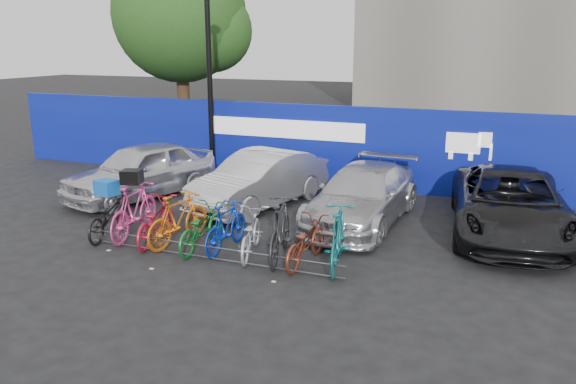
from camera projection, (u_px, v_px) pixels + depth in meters
The scene contains 21 objects.
ground at pixel (223, 250), 11.66m from camera, with size 100.00×100.00×0.00m, color black.
hoarding at pixel (316, 145), 16.74m from camera, with size 22.00×0.18×2.40m.
tree at pixel (186, 18), 21.78m from camera, with size 5.40×5.20×7.80m.
lamppost at pixel (210, 73), 16.80m from camera, with size 0.25×0.50×6.11m.
bike_rack at pixel (209, 252), 11.08m from camera, with size 5.60×0.03×0.30m.
car_0 at pixel (141, 170), 15.44m from camera, with size 1.79×4.45×1.52m, color silver.
car_1 at pixel (260, 180), 14.59m from camera, with size 1.51×4.32×1.42m, color silver.
car_2 at pixel (363, 195), 13.28m from camera, with size 1.87×4.60×1.34m, color #B4B4B9.
car_3 at pixel (510, 204), 12.41m from camera, with size 2.38×5.17×1.44m, color black.
bike_0 at pixel (109, 216), 12.37m from camera, with size 0.63×1.81×0.95m, color black.
bike_1 at pixel (134, 210), 12.32m from camera, with size 0.57×2.01×1.21m, color #E33F91.
bike_2 at pixel (155, 221), 12.01m from camera, with size 0.63×1.81×0.95m, color red.
bike_3 at pixel (178, 219), 11.86m from camera, with size 0.53×1.86×1.12m, color orange.
bike_4 at pixel (201, 228), 11.60m from camera, with size 0.62×1.77×0.93m, color #136825.
bike_5 at pixel (226, 227), 11.53m from camera, with size 0.48×1.69×1.02m, color #0B2DB5.
bike_6 at pixel (250, 234), 11.27m from camera, with size 0.60×1.73×0.91m, color #AFB2B8.
bike_7 at pixel (280, 230), 11.03m from camera, with size 0.57×2.03×1.22m, color #272729.
bike_8 at pixel (305, 242), 10.83m from camera, with size 0.60×1.73×0.91m, color maroon.
bike_9 at pixel (338, 238), 10.63m from camera, with size 0.56×1.97×1.18m, color #14676B.
cargo_crate at pixel (107, 188), 12.20m from camera, with size 0.46×0.35×0.33m, color #1053B5.
cargo_topcase at pixel (132, 177), 12.13m from camera, with size 0.41×0.37×0.30m, color black.
Camera 1 is at (5.25, -9.70, 4.19)m, focal length 35.00 mm.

